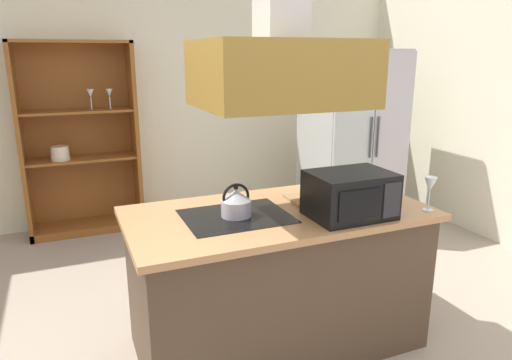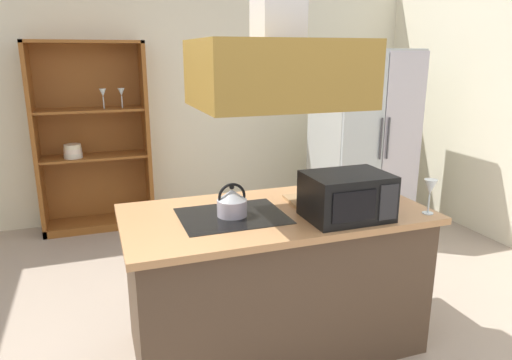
{
  "view_description": "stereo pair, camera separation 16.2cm",
  "coord_description": "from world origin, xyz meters",
  "px_view_note": "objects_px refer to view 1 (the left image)",
  "views": [
    {
      "loc": [
        -0.9,
        -2.19,
        1.81
      ],
      "look_at": [
        0.24,
        0.53,
        1.0
      ],
      "focal_mm": 32.67,
      "sensor_mm": 36.0,
      "label": 1
    },
    {
      "loc": [
        -0.75,
        -2.25,
        1.81
      ],
      "look_at": [
        0.24,
        0.53,
        1.0
      ],
      "focal_mm": 32.67,
      "sensor_mm": 36.0,
      "label": 2
    }
  ],
  "objects_px": {
    "kettle": "(236,203)",
    "wine_glass_on_counter": "(430,186)",
    "refrigerator": "(351,140)",
    "cutting_board": "(314,198)",
    "dish_cabinet": "(81,150)",
    "microwave": "(350,195)"
  },
  "relations": [
    {
      "from": "kettle",
      "to": "wine_glass_on_counter",
      "type": "height_order",
      "value": "wine_glass_on_counter"
    },
    {
      "from": "refrigerator",
      "to": "wine_glass_on_counter",
      "type": "relative_size",
      "value": 8.96
    },
    {
      "from": "kettle",
      "to": "cutting_board",
      "type": "xyz_separation_m",
      "value": [
        0.57,
        0.11,
        -0.07
      ]
    },
    {
      "from": "refrigerator",
      "to": "dish_cabinet",
      "type": "xyz_separation_m",
      "value": [
        -2.64,
        0.91,
        -0.07
      ]
    },
    {
      "from": "wine_glass_on_counter",
      "to": "dish_cabinet",
      "type": "bearing_deg",
      "value": 121.62
    },
    {
      "from": "refrigerator",
      "to": "wine_glass_on_counter",
      "type": "height_order",
      "value": "refrigerator"
    },
    {
      "from": "cutting_board",
      "to": "microwave",
      "type": "xyz_separation_m",
      "value": [
        0.03,
        -0.36,
        0.12
      ]
    },
    {
      "from": "kettle",
      "to": "dish_cabinet",
      "type": "bearing_deg",
      "value": 105.5
    },
    {
      "from": "kettle",
      "to": "microwave",
      "type": "xyz_separation_m",
      "value": [
        0.6,
        -0.25,
        0.05
      ]
    },
    {
      "from": "dish_cabinet",
      "to": "wine_glass_on_counter",
      "type": "height_order",
      "value": "dish_cabinet"
    },
    {
      "from": "wine_glass_on_counter",
      "to": "refrigerator",
      "type": "bearing_deg",
      "value": 67.92
    },
    {
      "from": "dish_cabinet",
      "to": "wine_glass_on_counter",
      "type": "bearing_deg",
      "value": -58.38
    },
    {
      "from": "microwave",
      "to": "wine_glass_on_counter",
      "type": "relative_size",
      "value": 2.23
    },
    {
      "from": "refrigerator",
      "to": "cutting_board",
      "type": "xyz_separation_m",
      "value": [
        -1.34,
        -1.58,
        -0.01
      ]
    },
    {
      "from": "cutting_board",
      "to": "wine_glass_on_counter",
      "type": "distance_m",
      "value": 0.7
    },
    {
      "from": "dish_cabinet",
      "to": "cutting_board",
      "type": "relative_size",
      "value": 5.66
    },
    {
      "from": "refrigerator",
      "to": "microwave",
      "type": "distance_m",
      "value": 2.35
    },
    {
      "from": "refrigerator",
      "to": "microwave",
      "type": "relative_size",
      "value": 4.01
    },
    {
      "from": "wine_glass_on_counter",
      "to": "cutting_board",
      "type": "bearing_deg",
      "value": 138.87
    },
    {
      "from": "microwave",
      "to": "refrigerator",
      "type": "bearing_deg",
      "value": 55.84
    },
    {
      "from": "dish_cabinet",
      "to": "microwave",
      "type": "height_order",
      "value": "dish_cabinet"
    },
    {
      "from": "dish_cabinet",
      "to": "kettle",
      "type": "bearing_deg",
      "value": -74.5
    }
  ]
}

